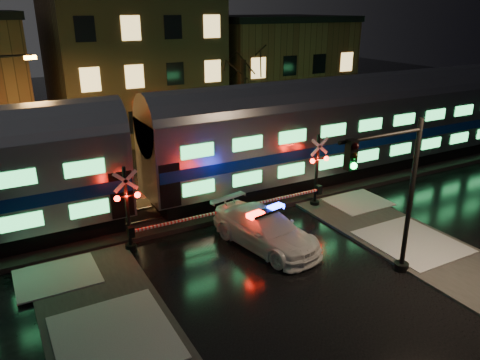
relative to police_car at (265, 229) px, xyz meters
name	(u,v)px	position (x,y,z in m)	size (l,w,h in m)	color
ground	(248,250)	(-0.83, 0.03, -0.80)	(120.00, 120.00, 0.00)	black
ballast	(200,206)	(-0.83, 5.03, -0.68)	(90.00, 4.20, 0.24)	black
sidewalk_right	(473,276)	(5.67, -5.97, -0.74)	(4.00, 20.00, 0.12)	#2D2D2D
building_mid	(131,60)	(1.17, 22.53, 4.95)	(12.00, 11.00, 11.50)	brown
building_right	(271,70)	(14.17, 22.03, 3.45)	(12.00, 10.00, 8.50)	brown
train	(134,154)	(-4.03, 5.02, 2.59)	(51.00, 3.12, 5.92)	black
police_car	(265,229)	(0.00, 0.00, 0.00)	(3.25, 5.76, 1.75)	white
crossing_signal_right	(312,179)	(4.16, 2.33, 0.78)	(5.41, 0.64, 3.83)	black
crossing_signal_left	(137,216)	(-4.85, 2.32, 0.74)	(5.29, 0.63, 3.74)	black
traffic_light	(393,199)	(2.70, -4.31, 2.44)	(3.94, 0.71, 6.09)	black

